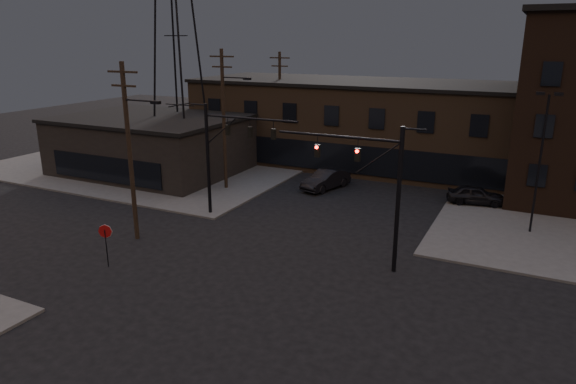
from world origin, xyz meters
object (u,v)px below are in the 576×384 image
Objects in this scene: stop_sign at (105,236)px; parked_car_lot_a at (475,195)px; traffic_signal_far at (223,148)px; car_crossing at (326,180)px; traffic_signal_near at (378,182)px.

stop_sign reaches higher than parked_car_lot_a.
traffic_signal_far reaches higher than car_crossing.
traffic_signal_near is 15.10m from parked_car_lot_a.
parked_car_lot_a is (15.72, 10.58, -4.15)m from traffic_signal_far.
traffic_signal_far is 10.55m from stop_sign.
parked_car_lot_a is at bearing 20.37° from car_crossing.
car_crossing is (-11.95, -0.79, -0.06)m from parked_car_lot_a.
traffic_signal_far is at bearing 163.83° from traffic_signal_near.
parked_car_lot_a is (3.64, 14.08, -4.07)m from traffic_signal_near.
stop_sign is at bearing -154.10° from traffic_signal_near.
traffic_signal_near is 1.00× the size of traffic_signal_far.
traffic_signal_far is 19.40m from parked_car_lot_a.
stop_sign is 26.70m from parked_car_lot_a.
car_crossing reaches higher than parked_car_lot_a.
car_crossing is at bearing 83.36° from parked_car_lot_a.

